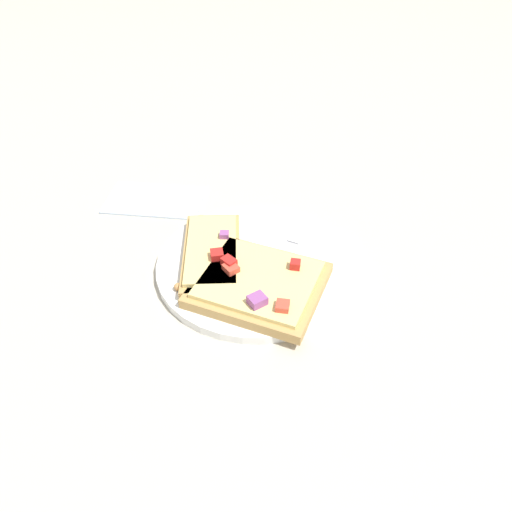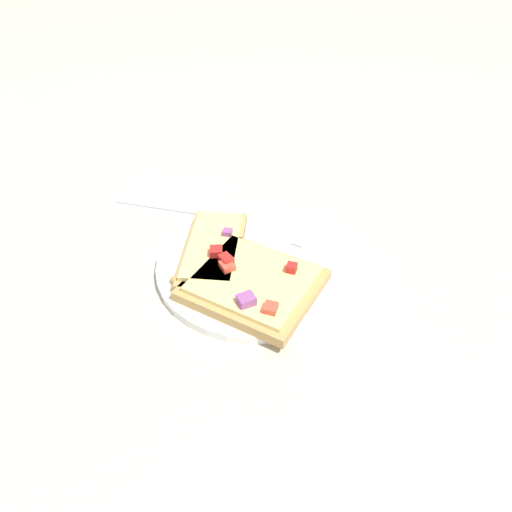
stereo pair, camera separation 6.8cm
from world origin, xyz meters
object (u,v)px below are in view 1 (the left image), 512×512
at_px(pizza_slice_main, 259,284).
at_px(pizza_slice_corner, 213,251).
at_px(fork, 236,251).
at_px(napkin, 155,199).
at_px(plate, 256,265).
at_px(knife, 290,247).

bearing_deg(pizza_slice_main, pizza_slice_corner, 156.56).
bearing_deg(pizza_slice_main, fork, 135.66).
relative_size(fork, napkin, 1.26).
bearing_deg(plate, fork, 152.73).
xyz_separation_m(fork, napkin, (-0.15, 0.13, -0.01)).
bearing_deg(knife, napkin, -97.16).
xyz_separation_m(knife, pizza_slice_corner, (-0.11, -0.03, 0.01)).
distance_m(plate, napkin, 0.24).
bearing_deg(fork, knife, 124.05).
bearing_deg(plate, pizza_slice_corner, 176.57).
distance_m(knife, napkin, 0.26).
relative_size(plate, pizza_slice_main, 1.45).
distance_m(plate, pizza_slice_corner, 0.06).
xyz_separation_m(fork, knife, (0.07, 0.02, -0.00)).
relative_size(fork, pizza_slice_main, 1.04).
height_order(plate, napkin, plate).
bearing_deg(pizza_slice_main, plate, 116.37).
xyz_separation_m(plate, napkin, (-0.18, 0.15, -0.00)).
distance_m(plate, knife, 0.06).
bearing_deg(knife, fork, -56.97).
distance_m(knife, pizza_slice_corner, 0.11).
xyz_separation_m(pizza_slice_main, pizza_slice_corner, (-0.07, 0.06, 0.00)).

